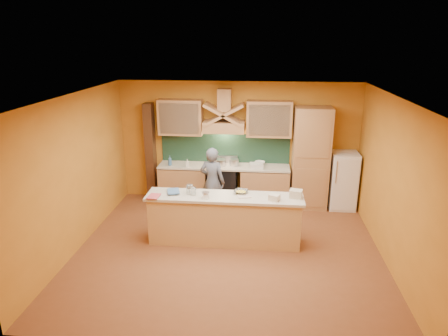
# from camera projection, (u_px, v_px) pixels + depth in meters

# --- Properties ---
(floor) EXTENTS (5.50, 5.00, 0.01)m
(floor) POSITION_uv_depth(u_px,v_px,m) (228.00, 250.00, 7.34)
(floor) COLOR brown
(floor) RESTS_ON ground
(ceiling) EXTENTS (5.50, 5.00, 0.01)m
(ceiling) POSITION_uv_depth(u_px,v_px,m) (229.00, 97.00, 6.47)
(ceiling) COLOR white
(ceiling) RESTS_ON wall_back
(wall_back) EXTENTS (5.50, 0.02, 2.80)m
(wall_back) POSITION_uv_depth(u_px,v_px,m) (238.00, 142.00, 9.27)
(wall_back) COLOR #C68026
(wall_back) RESTS_ON floor
(wall_front) EXTENTS (5.50, 0.02, 2.80)m
(wall_front) POSITION_uv_depth(u_px,v_px,m) (209.00, 251.00, 4.54)
(wall_front) COLOR #C68026
(wall_front) RESTS_ON floor
(wall_left) EXTENTS (0.02, 5.00, 2.80)m
(wall_left) POSITION_uv_depth(u_px,v_px,m) (76.00, 173.00, 7.16)
(wall_left) COLOR #C68026
(wall_left) RESTS_ON floor
(wall_right) EXTENTS (0.02, 5.00, 2.80)m
(wall_right) POSITION_uv_depth(u_px,v_px,m) (393.00, 183.00, 6.65)
(wall_right) COLOR #C68026
(wall_right) RESTS_ON floor
(base_cabinet_left) EXTENTS (1.10, 0.60, 0.86)m
(base_cabinet_left) POSITION_uv_depth(u_px,v_px,m) (184.00, 184.00, 9.40)
(base_cabinet_left) COLOR tan
(base_cabinet_left) RESTS_ON floor
(base_cabinet_right) EXTENTS (1.10, 0.60, 0.86)m
(base_cabinet_right) POSITION_uv_depth(u_px,v_px,m) (265.00, 187.00, 9.23)
(base_cabinet_right) COLOR tan
(base_cabinet_right) RESTS_ON floor
(counter_top) EXTENTS (3.00, 0.62, 0.04)m
(counter_top) POSITION_uv_depth(u_px,v_px,m) (224.00, 166.00, 9.17)
(counter_top) COLOR beige
(counter_top) RESTS_ON base_cabinet_left
(stove) EXTENTS (0.60, 0.58, 0.90)m
(stove) POSITION_uv_depth(u_px,v_px,m) (224.00, 185.00, 9.31)
(stove) COLOR black
(stove) RESTS_ON floor
(backsplash) EXTENTS (3.00, 0.03, 0.70)m
(backsplash) POSITION_uv_depth(u_px,v_px,m) (225.00, 148.00, 9.33)
(backsplash) COLOR #163224
(backsplash) RESTS_ON wall_back
(range_hood) EXTENTS (0.92, 0.50, 0.24)m
(range_hood) POSITION_uv_depth(u_px,v_px,m) (224.00, 127.00, 8.93)
(range_hood) COLOR tan
(range_hood) RESTS_ON wall_back
(hood_chimney) EXTENTS (0.30, 0.30, 0.50)m
(hood_chimney) POSITION_uv_depth(u_px,v_px,m) (224.00, 100.00, 8.85)
(hood_chimney) COLOR tan
(hood_chimney) RESTS_ON wall_back
(upper_cabinet_left) EXTENTS (1.00, 0.35, 0.80)m
(upper_cabinet_left) POSITION_uv_depth(u_px,v_px,m) (181.00, 117.00, 9.04)
(upper_cabinet_left) COLOR tan
(upper_cabinet_left) RESTS_ON wall_back
(upper_cabinet_right) EXTENTS (1.00, 0.35, 0.80)m
(upper_cabinet_right) POSITION_uv_depth(u_px,v_px,m) (269.00, 119.00, 8.85)
(upper_cabinet_right) COLOR tan
(upper_cabinet_right) RESTS_ON wall_back
(pantry_column) EXTENTS (0.80, 0.60, 2.30)m
(pantry_column) POSITION_uv_depth(u_px,v_px,m) (311.00, 158.00, 8.91)
(pantry_column) COLOR tan
(pantry_column) RESTS_ON floor
(fridge) EXTENTS (0.58, 0.60, 1.30)m
(fridge) POSITION_uv_depth(u_px,v_px,m) (343.00, 180.00, 8.99)
(fridge) COLOR white
(fridge) RESTS_ON floor
(trim_column_left) EXTENTS (0.20, 0.30, 2.30)m
(trim_column_left) POSITION_uv_depth(u_px,v_px,m) (151.00, 152.00, 9.40)
(trim_column_left) COLOR #472816
(trim_column_left) RESTS_ON floor
(island_body) EXTENTS (2.80, 0.55, 0.88)m
(island_body) POSITION_uv_depth(u_px,v_px,m) (224.00, 221.00, 7.50)
(island_body) COLOR tan
(island_body) RESTS_ON floor
(island_top) EXTENTS (2.90, 0.62, 0.05)m
(island_top) POSITION_uv_depth(u_px,v_px,m) (224.00, 197.00, 7.35)
(island_top) COLOR beige
(island_top) RESTS_ON island_body
(person) EXTENTS (0.63, 0.49, 1.53)m
(person) POSITION_uv_depth(u_px,v_px,m) (212.00, 182.00, 8.55)
(person) COLOR slate
(person) RESTS_ON floor
(pot_large) EXTENTS (0.33, 0.33, 0.14)m
(pot_large) POSITION_uv_depth(u_px,v_px,m) (220.00, 163.00, 9.14)
(pot_large) COLOR silver
(pot_large) RESTS_ON stove
(pot_small) EXTENTS (0.27, 0.27, 0.15)m
(pot_small) POSITION_uv_depth(u_px,v_px,m) (234.00, 163.00, 9.15)
(pot_small) COLOR silver
(pot_small) RESTS_ON stove
(soap_bottle_a) EXTENTS (0.09, 0.10, 0.18)m
(soap_bottle_a) POSITION_uv_depth(u_px,v_px,m) (187.00, 163.00, 9.06)
(soap_bottle_a) COLOR silver
(soap_bottle_a) RESTS_ON counter_top
(soap_bottle_b) EXTENTS (0.13, 0.13, 0.23)m
(soap_bottle_b) POSITION_uv_depth(u_px,v_px,m) (170.00, 161.00, 9.13)
(soap_bottle_b) COLOR #356292
(soap_bottle_b) RESTS_ON counter_top
(bowl_back) EXTENTS (0.29, 0.29, 0.07)m
(bowl_back) POSITION_uv_depth(u_px,v_px,m) (260.00, 163.00, 9.22)
(bowl_back) COLOR silver
(bowl_back) RESTS_ON counter_top
(dish_rack) EXTENTS (0.31, 0.26, 0.10)m
(dish_rack) POSITION_uv_depth(u_px,v_px,m) (256.00, 165.00, 8.99)
(dish_rack) COLOR silver
(dish_rack) RESTS_ON counter_top
(book_lower) EXTENTS (0.23, 0.29, 0.03)m
(book_lower) POSITION_uv_depth(u_px,v_px,m) (148.00, 196.00, 7.29)
(book_lower) COLOR #C1454D
(book_lower) RESTS_ON island_top
(book_upper) EXTENTS (0.30, 0.35, 0.02)m
(book_upper) POSITION_uv_depth(u_px,v_px,m) (167.00, 192.00, 7.44)
(book_upper) COLOR #456A98
(book_upper) RESTS_ON island_top
(jar_large) EXTENTS (0.15, 0.15, 0.16)m
(jar_large) POSITION_uv_depth(u_px,v_px,m) (189.00, 189.00, 7.42)
(jar_large) COLOR silver
(jar_large) RESTS_ON island_top
(jar_small) EXTENTS (0.15, 0.15, 0.14)m
(jar_small) POSITION_uv_depth(u_px,v_px,m) (193.00, 191.00, 7.36)
(jar_small) COLOR white
(jar_small) RESTS_ON island_top
(kitchen_scale) EXTENTS (0.14, 0.14, 0.10)m
(kitchen_scale) POSITION_uv_depth(u_px,v_px,m) (206.00, 196.00, 7.21)
(kitchen_scale) COLOR white
(kitchen_scale) RESTS_ON island_top
(mixing_bowl) EXTENTS (0.31, 0.31, 0.06)m
(mixing_bowl) POSITION_uv_depth(u_px,v_px,m) (241.00, 192.00, 7.44)
(mixing_bowl) COLOR silver
(mixing_bowl) RESTS_ON island_top
(cloth) EXTENTS (0.27, 0.23, 0.02)m
(cloth) POSITION_uv_depth(u_px,v_px,m) (244.00, 196.00, 7.30)
(cloth) COLOR beige
(cloth) RESTS_ON island_top
(grocery_bag_a) EXTENTS (0.25, 0.22, 0.14)m
(grocery_bag_a) POSITION_uv_depth(u_px,v_px,m) (296.00, 194.00, 7.24)
(grocery_bag_a) COLOR beige
(grocery_bag_a) RESTS_ON island_top
(grocery_bag_b) EXTENTS (0.22, 0.20, 0.11)m
(grocery_bag_b) POSITION_uv_depth(u_px,v_px,m) (274.00, 197.00, 7.12)
(grocery_bag_b) COLOR beige
(grocery_bag_b) RESTS_ON island_top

